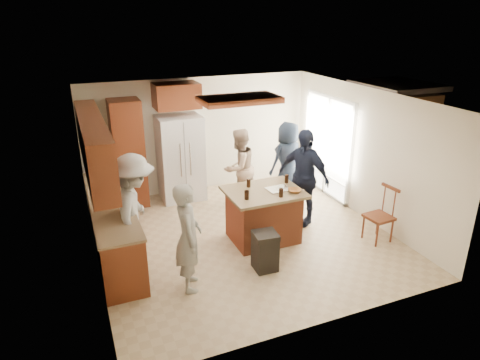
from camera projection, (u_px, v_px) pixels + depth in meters
name	position (u px, v px, depth m)	size (l,w,h in m)	color
room_shell	(384.00, 141.00, 10.33)	(8.00, 5.20, 5.00)	tan
person_front_left	(188.00, 237.00, 6.01)	(0.59, 0.43, 1.63)	gray
person_behind_left	(239.00, 168.00, 8.70)	(0.79, 0.49, 1.62)	tan
person_behind_right	(288.00, 160.00, 9.14)	(0.80, 0.52, 1.64)	#192232
person_side_right	(303.00, 177.00, 7.92)	(1.08, 0.55, 1.84)	#191F33
person_counter	(135.00, 211.00, 6.56)	(1.18, 0.55, 1.83)	gray
left_cabinetry	(106.00, 199.00, 6.88)	(0.64, 3.00, 2.30)	maroon
back_wall_units	(141.00, 139.00, 8.60)	(1.80, 0.60, 2.45)	maroon
refrigerator	(181.00, 158.00, 8.98)	(0.90, 0.76, 1.80)	white
kitchen_island	(263.00, 215.00, 7.45)	(1.28, 1.03, 0.93)	#A3492A
island_items	(276.00, 189.00, 7.23)	(1.04, 0.67, 0.15)	silver
trash_bin	(265.00, 251.00, 6.62)	(0.39, 0.39, 0.63)	black
spindle_chair	(380.00, 217.00, 7.42)	(0.45, 0.45, 0.99)	maroon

